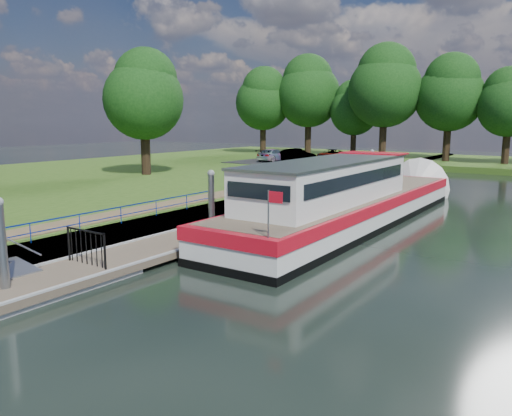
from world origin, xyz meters
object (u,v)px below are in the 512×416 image
Objects in this scene: car_b at (297,155)px; pontoon at (269,218)px; barge at (354,201)px; car_d at (331,155)px; car_c at (273,155)px; car_a at (324,159)px.

pontoon is at bearing -151.13° from car_b.
car_b is at bearing 125.65° from barge.
barge is (3.60, 2.11, 0.90)m from pontoon.
car_d is at bearing 109.79° from pontoon.
barge is at bearing 130.93° from car_c.
car_b is 2.47m from car_c.
car_d reaches higher than pontoon.
barge is 23.08m from car_a.
car_c reaches higher than car_d.
car_a is at bearing 170.94° from car_c.
pontoon is 27.26m from car_c.
car_a is at bearing 120.17° from barge.
car_c is (-6.36, 1.06, 0.09)m from car_a.
barge is 26.79m from car_b.
car_d is at bearing 124.08° from car_a.
car_b is 0.97× the size of car_d.
car_b reaches higher than car_c.
barge is at bearing -44.90° from car_a.
car_a reaches higher than pontoon.
car_a is 5.61m from car_d.
barge is at bearing -142.19° from car_b.
car_b reaches higher than car_d.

